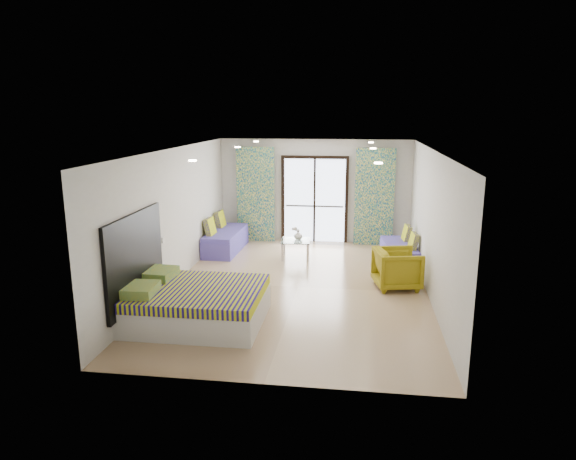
# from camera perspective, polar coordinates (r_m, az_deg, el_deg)

# --- Properties ---
(floor) EXTENTS (5.00, 7.50, 0.01)m
(floor) POSITION_cam_1_polar(r_m,az_deg,el_deg) (10.24, 1.12, -6.34)
(floor) COLOR tan
(floor) RESTS_ON ground
(ceiling) EXTENTS (5.00, 7.50, 0.01)m
(ceiling) POSITION_cam_1_polar(r_m,az_deg,el_deg) (9.68, 1.19, 8.90)
(ceiling) COLOR silver
(ceiling) RESTS_ON ground
(wall_back) EXTENTS (5.00, 0.01, 2.70)m
(wall_back) POSITION_cam_1_polar(r_m,az_deg,el_deg) (13.55, 2.99, 4.35)
(wall_back) COLOR silver
(wall_back) RESTS_ON ground
(wall_front) EXTENTS (5.00, 0.01, 2.70)m
(wall_front) POSITION_cam_1_polar(r_m,az_deg,el_deg) (6.30, -2.81, -6.02)
(wall_front) COLOR silver
(wall_front) RESTS_ON ground
(wall_left) EXTENTS (0.01, 7.50, 2.70)m
(wall_left) POSITION_cam_1_polar(r_m,az_deg,el_deg) (10.45, -12.59, 1.42)
(wall_left) COLOR silver
(wall_left) RESTS_ON ground
(wall_right) EXTENTS (0.01, 7.50, 2.70)m
(wall_right) POSITION_cam_1_polar(r_m,az_deg,el_deg) (9.91, 15.66, 0.62)
(wall_right) COLOR silver
(wall_right) RESTS_ON ground
(balcony_door) EXTENTS (1.76, 0.08, 2.28)m
(balcony_door) POSITION_cam_1_polar(r_m,az_deg,el_deg) (13.53, 2.97, 3.94)
(balcony_door) COLOR black
(balcony_door) RESTS_ON floor
(balcony_rail) EXTENTS (1.52, 0.03, 0.04)m
(balcony_rail) POSITION_cam_1_polar(r_m,az_deg,el_deg) (13.59, 2.96, 2.67)
(balcony_rail) COLOR #595451
(balcony_rail) RESTS_ON balcony_door
(curtain_left) EXTENTS (1.00, 0.10, 2.50)m
(curtain_left) POSITION_cam_1_polar(r_m,az_deg,el_deg) (13.60, -3.62, 3.95)
(curtain_left) COLOR silver
(curtain_left) RESTS_ON floor
(curtain_right) EXTENTS (1.00, 0.10, 2.50)m
(curtain_right) POSITION_cam_1_polar(r_m,az_deg,el_deg) (13.35, 9.57, 3.62)
(curtain_right) COLOR silver
(curtain_right) RESTS_ON floor
(downlight_a) EXTENTS (0.12, 0.12, 0.02)m
(downlight_a) POSITION_cam_1_polar(r_m,az_deg,el_deg) (8.03, -10.56, 7.60)
(downlight_a) COLOR #FFE0B2
(downlight_a) RESTS_ON ceiling
(downlight_b) EXTENTS (0.12, 0.12, 0.02)m
(downlight_b) POSITION_cam_1_polar(r_m,az_deg,el_deg) (7.64, 10.01, 7.34)
(downlight_b) COLOR #FFE0B2
(downlight_b) RESTS_ON ceiling
(downlight_c) EXTENTS (0.12, 0.12, 0.02)m
(downlight_c) POSITION_cam_1_polar(r_m,az_deg,el_deg) (10.91, -5.62, 9.16)
(downlight_c) COLOR #FFE0B2
(downlight_c) RESTS_ON ceiling
(downlight_d) EXTENTS (0.12, 0.12, 0.02)m
(downlight_d) POSITION_cam_1_polar(r_m,az_deg,el_deg) (10.62, 9.43, 8.94)
(downlight_d) COLOR #FFE0B2
(downlight_d) RESTS_ON ceiling
(downlight_e) EXTENTS (0.12, 0.12, 0.02)m
(downlight_e) POSITION_cam_1_polar(r_m,az_deg,el_deg) (12.86, -3.55, 9.79)
(downlight_e) COLOR #FFE0B2
(downlight_e) RESTS_ON ceiling
(downlight_f) EXTENTS (0.12, 0.12, 0.02)m
(downlight_f) POSITION_cam_1_polar(r_m,az_deg,el_deg) (12.62, 9.20, 9.58)
(downlight_f) COLOR #FFE0B2
(downlight_f) RESTS_ON ceiling
(headboard) EXTENTS (0.06, 2.10, 1.50)m
(headboard) POSITION_cam_1_polar(r_m,az_deg,el_deg) (8.77, -16.59, -3.07)
(headboard) COLOR black
(headboard) RESTS_ON floor
(switch_plate) EXTENTS (0.02, 0.10, 0.10)m
(switch_plate) POSITION_cam_1_polar(r_m,az_deg,el_deg) (9.89, -13.71, -1.09)
(switch_plate) COLOR silver
(switch_plate) RESTS_ON wall_left
(bed) EXTENTS (2.16, 1.76, 0.75)m
(bed) POSITION_cam_1_polar(r_m,az_deg,el_deg) (8.66, -10.27, -8.09)
(bed) COLOR silver
(bed) RESTS_ON floor
(daybed_left) EXTENTS (0.76, 1.87, 0.92)m
(daybed_left) POSITION_cam_1_polar(r_m,az_deg,el_deg) (12.86, -7.01, -1.06)
(daybed_left) COLOR #554AB0
(daybed_left) RESTS_ON floor
(daybed_right) EXTENTS (0.81, 1.71, 0.81)m
(daybed_right) POSITION_cam_1_polar(r_m,az_deg,el_deg) (11.98, 12.31, -2.48)
(daybed_right) COLOR #554AB0
(daybed_right) RESTS_ON floor
(coffee_table) EXTENTS (0.71, 0.71, 0.77)m
(coffee_table) POSITION_cam_1_polar(r_m,az_deg,el_deg) (12.09, 0.86, -1.34)
(coffee_table) COLOR silver
(coffee_table) RESTS_ON floor
(vase) EXTENTS (0.25, 0.25, 0.20)m
(vase) POSITION_cam_1_polar(r_m,az_deg,el_deg) (12.11, 1.15, -0.59)
(vase) COLOR white
(vase) RESTS_ON coffee_table
(armchair) EXTENTS (0.94, 0.98, 0.86)m
(armchair) POSITION_cam_1_polar(r_m,az_deg,el_deg) (10.30, 12.05, -4.02)
(armchair) COLOR olive
(armchair) RESTS_ON floor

